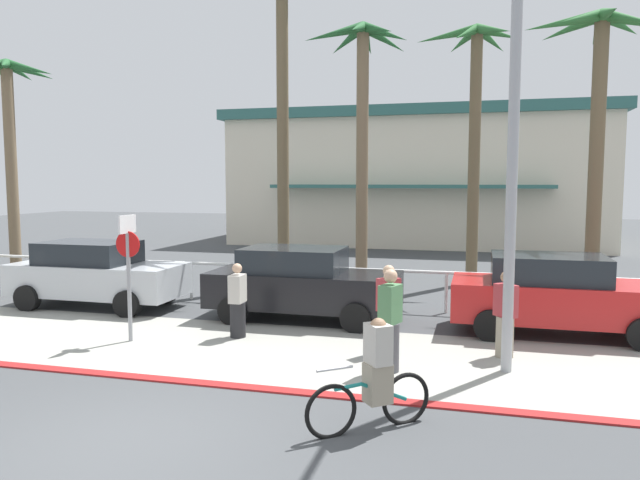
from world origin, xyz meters
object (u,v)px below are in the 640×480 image
(car_silver_1, at_px, (96,273))
(car_black_2, at_px, (302,283))
(streetlight_curb, at_px, (515,115))
(pedestrian_3, at_px, (238,304))
(car_red_3, at_px, (557,294))
(pedestrian_2, at_px, (388,313))
(stop_sign_bike_lane, at_px, (128,259))
(palm_tree_0, at_px, (8,114))
(palm_tree_4, at_px, (598,82))
(pedestrian_1, at_px, (505,318))
(palm_tree_1, at_px, (283,46))
(palm_tree_2, at_px, (362,90))
(cyclist_teal_0, at_px, (375,377))
(palm_tree_3, at_px, (475,98))
(pedestrian_0, at_px, (390,325))

(car_silver_1, height_order, car_black_2, same)
(streetlight_curb, xyz_separation_m, pedestrian_3, (-5.26, 1.16, -3.57))
(car_red_3, bearing_deg, pedestrian_3, -163.11)
(streetlight_curb, bearing_deg, pedestrian_2, 157.37)
(stop_sign_bike_lane, height_order, pedestrian_3, stop_sign_bike_lane)
(palm_tree_0, relative_size, palm_tree_4, 0.96)
(car_silver_1, relative_size, car_black_2, 1.00)
(palm_tree_4, relative_size, car_silver_1, 1.69)
(stop_sign_bike_lane, bearing_deg, car_black_2, 44.73)
(pedestrian_1, bearing_deg, palm_tree_0, 161.25)
(pedestrian_3, bearing_deg, streetlight_curb, -12.39)
(palm_tree_1, relative_size, palm_tree_2, 1.23)
(stop_sign_bike_lane, relative_size, cyclist_teal_0, 1.71)
(palm_tree_4, bearing_deg, stop_sign_bike_lane, -147.87)
(streetlight_curb, distance_m, palm_tree_2, 8.78)
(car_silver_1, height_order, pedestrian_3, car_silver_1)
(palm_tree_0, height_order, pedestrian_2, palm_tree_0)
(streetlight_curb, distance_m, pedestrian_1, 3.71)
(car_silver_1, xyz_separation_m, cyclist_teal_0, (8.21, -5.74, -0.18))
(palm_tree_1, relative_size, car_black_2, 2.20)
(palm_tree_1, bearing_deg, car_silver_1, -130.79)
(car_black_2, bearing_deg, car_silver_1, 179.68)
(palm_tree_4, bearing_deg, palm_tree_3, 134.92)
(palm_tree_3, height_order, palm_tree_4, palm_tree_3)
(pedestrian_0, bearing_deg, car_red_3, 48.12)
(pedestrian_3, bearing_deg, palm_tree_4, 34.23)
(palm_tree_0, bearing_deg, pedestrian_3, -27.08)
(palm_tree_2, bearing_deg, pedestrian_0, -75.50)
(stop_sign_bike_lane, height_order, streetlight_curb, streetlight_curb)
(streetlight_curb, xyz_separation_m, palm_tree_1, (-6.30, 7.35, 2.99))
(pedestrian_1, bearing_deg, cyclist_teal_0, -115.20)
(palm_tree_3, xyz_separation_m, palm_tree_4, (3.00, -3.00, -0.11))
(car_silver_1, bearing_deg, palm_tree_1, 49.21)
(palm_tree_0, distance_m, palm_tree_3, 14.93)
(streetlight_curb, bearing_deg, car_black_2, 145.51)
(car_black_2, relative_size, pedestrian_3, 2.83)
(stop_sign_bike_lane, distance_m, pedestrian_1, 7.34)
(palm_tree_1, distance_m, palm_tree_3, 6.09)
(pedestrian_0, xyz_separation_m, pedestrian_3, (-3.35, 1.44, -0.11))
(streetlight_curb, distance_m, pedestrian_3, 6.46)
(palm_tree_4, distance_m, pedestrian_3, 10.38)
(palm_tree_3, distance_m, car_black_2, 8.76)
(pedestrian_0, bearing_deg, car_silver_1, 157.31)
(car_red_3, bearing_deg, palm_tree_4, 70.07)
(palm_tree_2, relative_size, car_silver_1, 1.79)
(stop_sign_bike_lane, xyz_separation_m, streetlight_curb, (7.23, -0.31, 2.60))
(palm_tree_2, relative_size, pedestrian_0, 4.47)
(palm_tree_4, relative_size, cyclist_teal_0, 4.96)
(palm_tree_4, xyz_separation_m, car_silver_1, (-12.25, -3.19, -4.80))
(stop_sign_bike_lane, xyz_separation_m, palm_tree_2, (3.27, 7.35, 4.23))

